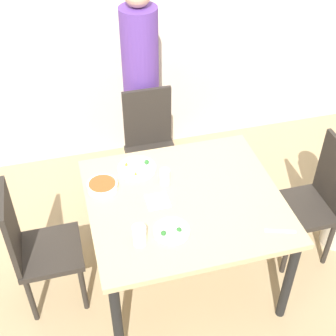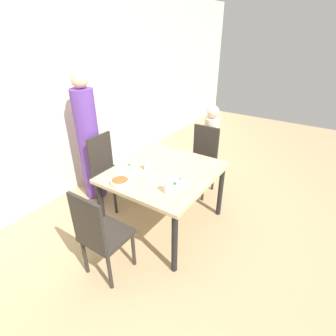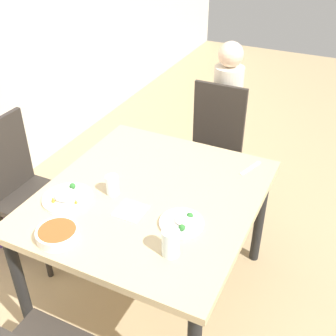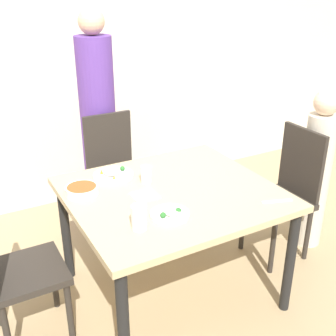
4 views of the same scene
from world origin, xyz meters
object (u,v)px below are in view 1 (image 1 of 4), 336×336
at_px(person_adult, 142,94).
at_px(bowl_curry, 102,186).
at_px(chair_adult_spot, 151,146).
at_px(plate_rice_adult, 172,231).
at_px(glass_water_tall, 139,235).
at_px(chair_child_spot, 314,199).

relative_size(person_adult, bowl_curry, 8.83).
xyz_separation_m(chair_adult_spot, plate_rice_adult, (-0.14, -1.14, 0.25)).
bearing_deg(plate_rice_adult, bowl_curry, 125.08).
bearing_deg(glass_water_tall, bowl_curry, 104.86).
bearing_deg(chair_adult_spot, glass_water_tall, -106.04).
bearing_deg(plate_rice_adult, glass_water_tall, -170.85).
relative_size(chair_adult_spot, plate_rice_adult, 4.53).
bearing_deg(chair_child_spot, glass_water_tall, -77.74).
distance_m(bowl_curry, glass_water_tall, 0.52).
relative_size(plate_rice_adult, glass_water_tall, 1.64).
height_order(plate_rice_adult, glass_water_tall, glass_water_tall).
distance_m(chair_child_spot, person_adult, 1.56).
distance_m(chair_adult_spot, bowl_curry, 0.86).
relative_size(person_adult, glass_water_tall, 13.25).
bearing_deg(chair_child_spot, chair_adult_spot, -132.92).
bearing_deg(person_adult, chair_adult_spot, -90.00).
xyz_separation_m(chair_adult_spot, chair_child_spot, (0.95, -0.89, 0.00)).
bearing_deg(chair_adult_spot, person_adult, 90.00).
xyz_separation_m(person_adult, bowl_curry, (-0.47, -0.98, -0.04)).
bearing_deg(glass_water_tall, chair_adult_spot, 73.96).
xyz_separation_m(person_adult, glass_water_tall, (-0.34, -1.47, 0.00)).
height_order(chair_adult_spot, bowl_curry, chair_adult_spot).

